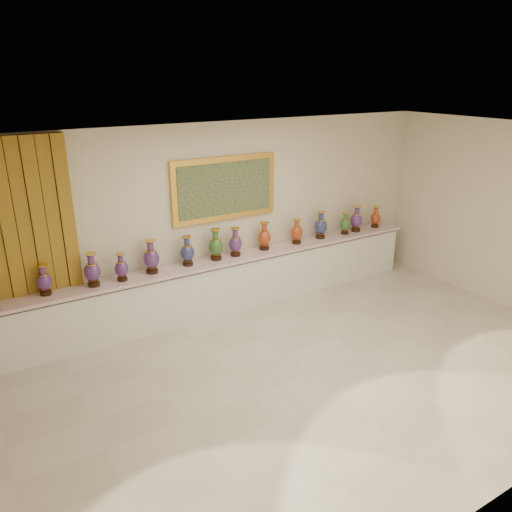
{
  "coord_description": "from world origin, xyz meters",
  "views": [
    {
      "loc": [
        -3.5,
        -4.37,
        3.7
      ],
      "look_at": [
        0.2,
        1.7,
        1.06
      ],
      "focal_mm": 35.0,
      "sensor_mm": 36.0,
      "label": 1
    }
  ],
  "objects": [
    {
      "name": "vase_11",
      "position": [
        2.43,
        2.23,
        1.08
      ],
      "size": [
        0.24,
        0.24,
        0.4
      ],
      "rotation": [
        0.0,
        0.0,
        -0.36
      ],
      "color": "black",
      "rests_on": "counter"
    },
    {
      "name": "vase_8",
      "position": [
        0.72,
        2.29,
        1.11
      ],
      "size": [
        0.27,
        0.27,
        0.47
      ],
      "rotation": [
        0.0,
        0.0,
        -0.32
      ],
      "color": "black",
      "rests_on": "counter"
    },
    {
      "name": "vase_2",
      "position": [
        -2.11,
        2.24,
        1.12
      ],
      "size": [
        0.26,
        0.26,
        0.48
      ],
      "rotation": [
        0.0,
        0.0,
        0.2
      ],
      "color": "black",
      "rests_on": "counter"
    },
    {
      "name": "room",
      "position": [
        -2.53,
        2.44,
        1.58
      ],
      "size": [
        8.0,
        8.0,
        8.0
      ],
      "color": "beige",
      "rests_on": "ground"
    },
    {
      "name": "ground",
      "position": [
        0.0,
        0.0,
        0.0
      ],
      "size": [
        8.0,
        8.0,
        0.0
      ],
      "primitive_type": "plane",
      "color": "beige",
      "rests_on": "ground"
    },
    {
      "name": "vase_9",
      "position": [
        1.36,
        2.25,
        1.1
      ],
      "size": [
        0.27,
        0.27,
        0.44
      ],
      "rotation": [
        0.0,
        0.0,
        -0.41
      ],
      "color": "black",
      "rests_on": "counter"
    },
    {
      "name": "vase_13",
      "position": [
        3.21,
        2.25,
        1.08
      ],
      "size": [
        0.2,
        0.2,
        0.4
      ],
      "rotation": [
        0.0,
        0.0,
        -0.05
      ],
      "color": "black",
      "rests_on": "counter"
    },
    {
      "name": "vase_5",
      "position": [
        -0.67,
        2.28,
        1.11
      ],
      "size": [
        0.22,
        0.22,
        0.46
      ],
      "rotation": [
        0.0,
        0.0,
        0.01
      ],
      "color": "black",
      "rests_on": "counter"
    },
    {
      "name": "vase_4",
      "position": [
        -1.25,
        2.27,
        1.13
      ],
      "size": [
        0.31,
        0.31,
        0.51
      ],
      "rotation": [
        0.0,
        0.0,
        -0.41
      ],
      "color": "black",
      "rests_on": "counter"
    },
    {
      "name": "vase_12",
      "position": [
        2.72,
        2.25,
        1.12
      ],
      "size": [
        0.22,
        0.22,
        0.48
      ],
      "rotation": [
        0.0,
        0.0,
        0.0
      ],
      "color": "black",
      "rests_on": "counter"
    },
    {
      "name": "vase_3",
      "position": [
        -1.72,
        2.22,
        1.08
      ],
      "size": [
        0.21,
        0.21,
        0.41
      ],
      "rotation": [
        0.0,
        0.0,
        0.08
      ],
      "color": "black",
      "rests_on": "counter"
    },
    {
      "name": "vase_6",
      "position": [
        -0.19,
        2.27,
        1.12
      ],
      "size": [
        0.29,
        0.29,
        0.5
      ],
      "rotation": [
        0.0,
        0.0,
        0.27
      ],
      "color": "black",
      "rests_on": "counter"
    },
    {
      "name": "counter",
      "position": [
        0.0,
        2.27,
        0.44
      ],
      "size": [
        7.28,
        0.48,
        0.9
      ],
      "color": "white",
      "rests_on": "ground"
    },
    {
      "name": "vase_10",
      "position": [
        1.9,
        2.28,
        1.12
      ],
      "size": [
        0.29,
        0.29,
        0.49
      ],
      "rotation": [
        0.0,
        0.0,
        -0.32
      ],
      "color": "black",
      "rests_on": "counter"
    },
    {
      "name": "vase_7",
      "position": [
        0.16,
        2.27,
        1.11
      ],
      "size": [
        0.24,
        0.24,
        0.46
      ],
      "rotation": [
        0.0,
        0.0,
        0.1
      ],
      "color": "black",
      "rests_on": "counter"
    },
    {
      "name": "vase_1",
      "position": [
        -2.74,
        2.28,
        1.09
      ],
      "size": [
        0.24,
        0.24,
        0.43
      ],
      "rotation": [
        0.0,
        0.0,
        0.25
      ],
      "color": "black",
      "rests_on": "counter"
    }
  ]
}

